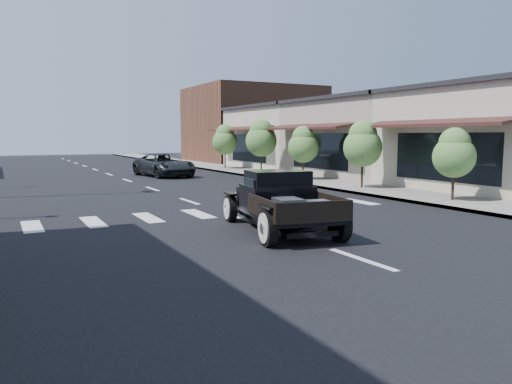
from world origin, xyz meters
name	(u,v)px	position (x,y,z in m)	size (l,w,h in m)	color
ground	(285,234)	(0.00, 0.00, 0.00)	(120.00, 120.00, 0.00)	black
road	(136,184)	(0.00, 15.00, 0.01)	(14.00, 80.00, 0.02)	black
road_markings	(165,194)	(0.00, 10.00, 0.00)	(12.00, 60.00, 0.06)	silver
sidewalk_right	(278,176)	(8.50, 15.00, 0.07)	(3.00, 80.00, 0.15)	gray
storefront_mid	(386,139)	(15.00, 13.00, 2.25)	(10.00, 9.00, 4.50)	#A39688
storefront_far	(306,139)	(15.00, 22.00, 2.25)	(10.00, 9.00, 4.50)	beige
far_building_right	(253,125)	(15.50, 32.00, 3.50)	(11.00, 10.00, 7.00)	brown
small_tree_a	(454,165)	(8.30, 2.03, 1.41)	(1.52, 1.52, 2.53)	#4F7C39
small_tree_b	(362,155)	(8.30, 7.11, 1.60)	(1.74, 1.74, 2.90)	#4F7C39
small_tree_c	(303,154)	(8.30, 12.01, 1.52)	(1.65, 1.65, 2.75)	#4F7C39
small_tree_d	(261,147)	(8.30, 16.82, 1.77)	(1.94, 1.94, 3.24)	#4F7C39
small_tree_e	(225,147)	(8.30, 22.37, 1.66)	(1.82, 1.82, 3.03)	#4F7C39
hotrod_pickup	(280,201)	(0.07, 0.35, 0.81)	(2.17, 4.65, 1.61)	black
second_car	(164,165)	(2.67, 18.83, 0.70)	(2.32, 5.02, 1.40)	black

